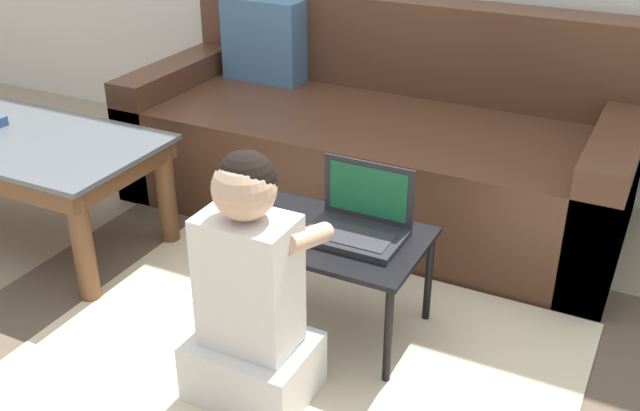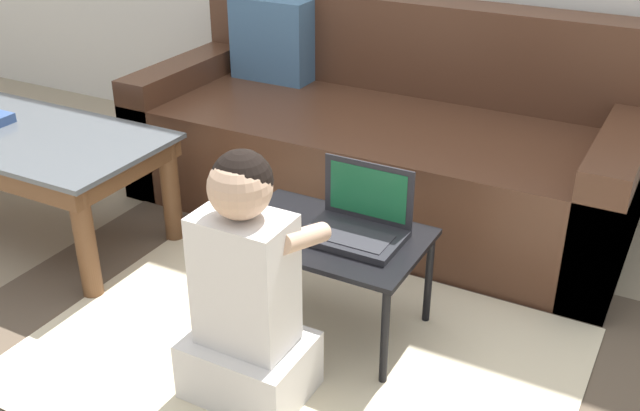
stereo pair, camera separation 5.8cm
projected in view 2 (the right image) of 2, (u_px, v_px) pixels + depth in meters
ground_plane at (273, 342)px, 2.34m from camera, size 16.00×16.00×0.00m
area_rug at (298, 358)px, 2.27m from camera, size 2.22×1.63×0.01m
couch at (383, 140)px, 3.09m from camera, size 1.99×0.88×0.80m
coffee_table at (23, 148)px, 2.80m from camera, size 1.11×0.56×0.43m
laptop_desk at (328, 244)px, 2.28m from camera, size 0.59×0.39×0.34m
laptop at (357, 225)px, 2.24m from camera, size 0.29×0.20×0.21m
computer_mouse at (284, 223)px, 2.28m from camera, size 0.06×0.10×0.04m
person_seated at (247, 295)px, 1.99m from camera, size 0.33×0.35×0.75m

